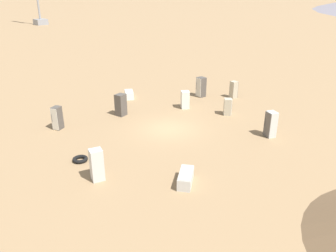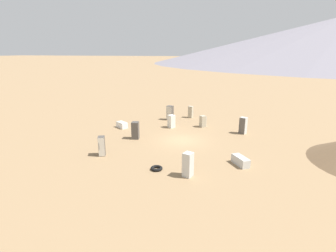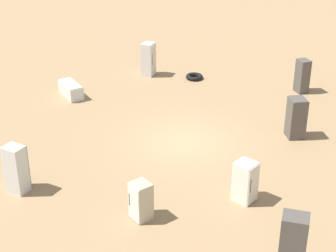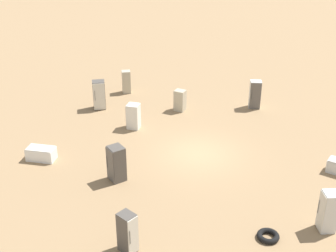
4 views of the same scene
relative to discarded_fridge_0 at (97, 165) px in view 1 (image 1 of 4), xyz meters
The scene contains 12 objects.
ground_plane 8.25m from the discarded_fridge_0, 74.34° to the right, with size 1000.00×1000.00×0.00m, color #937551.
discarded_fridge_0 is the anchor object (origin of this frame).
discarded_fridge_1 13.09m from the discarded_fridge_0, 69.81° to the right, with size 1.00×0.99×1.56m.
discarded_fridge_2 18.15m from the discarded_fridge_0, 79.91° to the right, with size 0.71×0.72×1.64m.
discarded_fridge_3 16.90m from the discarded_fridge_0, 70.35° to the right, with size 0.93×0.87×1.93m.
discarded_fridge_4 4.97m from the discarded_fridge_0, 139.96° to the right, with size 1.57×1.84×0.71m.
discarded_fridge_5 12.72m from the discarded_fridge_0, 107.96° to the right, with size 0.92×0.89×1.89m.
discarded_fridge_6 14.81m from the discarded_fridge_0, 45.70° to the right, with size 1.69×1.50×0.71m.
discarded_fridge_7 13.62m from the discarded_fridge_0, 86.43° to the right, with size 0.91×0.91×1.41m.
discarded_fridge_8 8.45m from the discarded_fridge_0, 13.49° to the right, with size 0.79×0.87×1.77m.
discarded_fridge_9 10.09m from the discarded_fridge_0, 45.06° to the right, with size 0.87×0.90×1.85m.
scrap_tire 2.75m from the discarded_fridge_0, ahead, with size 0.95×0.95×0.23m.
Camera 1 is at (-16.16, 16.32, 9.96)m, focal length 35.00 mm.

